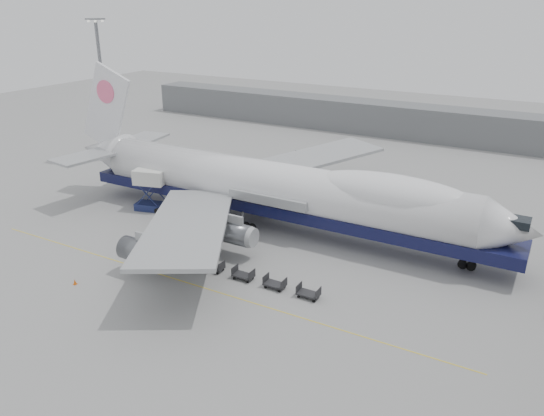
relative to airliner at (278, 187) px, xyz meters
The scene contains 13 objects.
ground 13.27m from the airliner, 93.08° to the right, with size 260.00×260.00×0.00m, color gray.
apron_line 18.87m from the airliner, 92.05° to the right, with size 60.00×0.15×0.01m, color gold.
hangar 59.01m from the airliner, 100.40° to the left, with size 110.00×8.00×7.00m, color slate.
floodlight_mast 45.14m from the airliner, 164.28° to the left, with size 2.40×2.40×25.43m.
airliner is the anchor object (origin of this frame).
catering_truck 19.32m from the airliner, 169.55° to the right, with size 5.18×4.14×6.04m.
traffic_cone 27.33m from the airliner, 115.61° to the right, with size 0.40×0.40×0.58m.
dolly_0 17.30m from the airliner, 119.96° to the right, with size 2.30×1.35×1.30m.
dolly_1 15.80m from the airliner, 106.79° to the right, with size 2.30×1.35×1.30m.
dolly_2 15.20m from the airliner, 91.54° to the right, with size 2.30×1.35×1.30m.
dolly_3 15.61m from the airliner, 76.08° to the right, with size 2.30×1.35×1.30m.
dolly_4 16.94m from the airliner, 62.41° to the right, with size 2.30×1.35×1.30m.
dolly_5 19.01m from the airliner, 51.43° to the right, with size 2.30×1.35×1.30m.
Camera 1 is at (31.96, -45.20, 28.52)m, focal length 35.00 mm.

